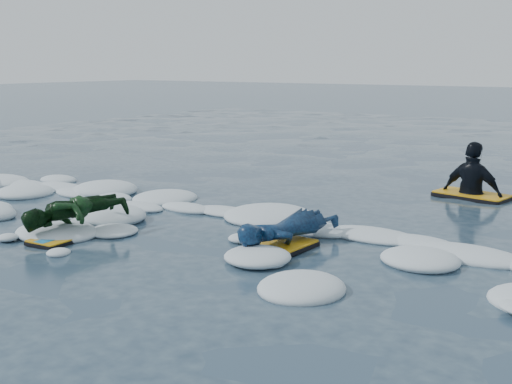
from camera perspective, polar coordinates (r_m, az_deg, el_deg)
ground at (r=7.85m, az=-5.71°, el=-5.19°), size 120.00×120.00×0.00m
foam_band at (r=8.64m, az=-1.32°, el=-3.59°), size 12.00×3.10×0.30m
prone_woman_unit at (r=7.89m, az=2.76°, el=-3.46°), size 0.85×1.67×0.41m
prone_child_unit at (r=8.65m, az=-15.77°, el=-2.13°), size 1.04×1.50×0.54m
waiting_rider_unit at (r=11.37m, az=18.65°, el=-0.27°), size 1.30×0.86×1.81m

